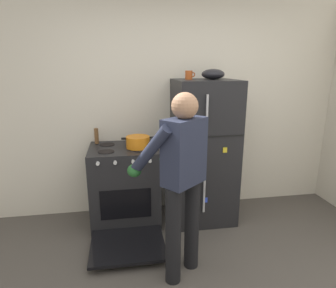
# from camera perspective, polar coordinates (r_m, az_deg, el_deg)

# --- Properties ---
(kitchen_wall_back) EXTENTS (6.00, 0.10, 2.70)m
(kitchen_wall_back) POSITION_cam_1_polar(r_m,az_deg,el_deg) (3.59, 0.08, 8.09)
(kitchen_wall_back) COLOR silver
(kitchen_wall_back) RESTS_ON ground
(refrigerator) EXTENTS (0.68, 0.72, 1.64)m
(refrigerator) POSITION_cam_1_polar(r_m,az_deg,el_deg) (3.41, 6.98, -1.47)
(refrigerator) COLOR black
(refrigerator) RESTS_ON ground
(stove_range) EXTENTS (0.76, 1.22, 0.92)m
(stove_range) POSITION_cam_1_polar(r_m,az_deg,el_deg) (3.39, -8.44, -8.36)
(stove_range) COLOR black
(stove_range) RESTS_ON ground
(person_cook) EXTENTS (0.66, 0.70, 1.60)m
(person_cook) POSITION_cam_1_polar(r_m,az_deg,el_deg) (2.39, 2.46, -5.42)
(person_cook) COLOR black
(person_cook) RESTS_ON ground
(red_pot) EXTENTS (0.36, 0.26, 0.13)m
(red_pot) POSITION_cam_1_polar(r_m,az_deg,el_deg) (3.19, -5.93, 0.40)
(red_pot) COLOR orange
(red_pot) RESTS_ON stove_range
(coffee_mug) EXTENTS (0.11, 0.08, 0.10)m
(coffee_mug) POSITION_cam_1_polar(r_m,az_deg,el_deg) (3.27, 4.16, 13.38)
(coffee_mug) COLOR #B24C1E
(coffee_mug) RESTS_ON refrigerator
(pepper_mill) EXTENTS (0.05, 0.05, 0.18)m
(pepper_mill) POSITION_cam_1_polar(r_m,az_deg,el_deg) (3.44, -13.89, 1.54)
(pepper_mill) COLOR brown
(pepper_mill) RESTS_ON stove_range
(mixing_bowl) EXTENTS (0.25, 0.25, 0.11)m
(mixing_bowl) POSITION_cam_1_polar(r_m,az_deg,el_deg) (3.29, 8.85, 13.41)
(mixing_bowl) COLOR black
(mixing_bowl) RESTS_ON refrigerator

